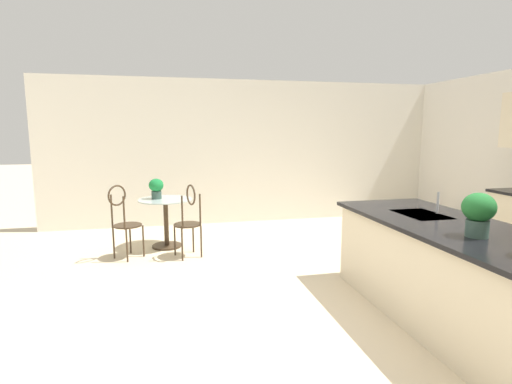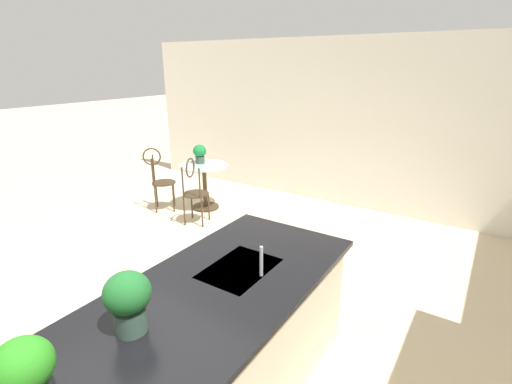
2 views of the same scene
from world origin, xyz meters
name	(u,v)px [view 1 (image 1 of 2)]	position (x,y,z in m)	size (l,w,h in m)	color
ground_plane	(351,320)	(0.00, 0.00, 0.00)	(40.00, 40.00, 0.00)	beige
wall_left_window	(254,152)	(-4.26, 0.00, 1.35)	(0.12, 7.80, 2.70)	silver
kitchen_island	(457,277)	(0.30, 0.85, 0.46)	(2.80, 1.06, 0.92)	beige
bistro_table	(166,218)	(-2.80, -1.68, 0.45)	(0.80, 0.80, 0.74)	#3D2D1E
chair_near_window	(124,218)	(-2.35, -2.24, 0.57)	(0.54, 0.54, 1.04)	#3D2D1E
chair_by_island	(189,217)	(-2.20, -1.37, 0.57)	(0.52, 0.48, 1.04)	#3D2D1E
sink_faucet	(438,203)	(-0.25, 1.03, 1.03)	(0.02, 0.02, 0.22)	#B2B5BA
potted_plant_on_table	(156,187)	(-2.86, -1.81, 0.91)	(0.22, 0.22, 0.31)	#385147
potted_plant_counter_near	(478,212)	(0.60, 0.74, 1.12)	(0.25, 0.25, 0.35)	#385147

